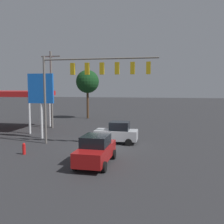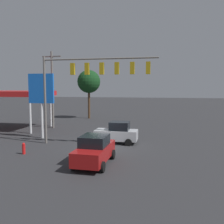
# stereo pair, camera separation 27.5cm
# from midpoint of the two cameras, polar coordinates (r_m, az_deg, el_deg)

# --- Properties ---
(ground_plane) EXTENTS (200.00, 200.00, 0.00)m
(ground_plane) POSITION_cam_midpoint_polar(r_m,az_deg,el_deg) (21.29, -1.36, -8.06)
(ground_plane) COLOR #2D2D30
(traffic_signal_assembly) EXTENTS (10.02, 0.43, 7.74)m
(traffic_signal_assembly) POSITION_cam_midpoint_polar(r_m,az_deg,el_deg) (21.48, -4.98, 8.41)
(traffic_signal_assembly) COLOR slate
(traffic_signal_assembly) RESTS_ON ground
(utility_pole) EXTENTS (2.40, 0.26, 9.36)m
(utility_pole) POSITION_cam_midpoint_polar(r_m,az_deg,el_deg) (31.58, -13.93, 5.36)
(utility_pole) COLOR slate
(utility_pole) RESTS_ON ground
(gas_station_canopy) EXTENTS (9.71, 6.38, 4.61)m
(gas_station_canopy) POSITION_cam_midpoint_polar(r_m,az_deg,el_deg) (32.81, -23.06, 3.84)
(gas_station_canopy) COLOR red
(gas_station_canopy) RESTS_ON ground
(price_sign) EXTENTS (2.59, 0.27, 6.37)m
(price_sign) POSITION_cam_midpoint_polar(r_m,az_deg,el_deg) (25.43, -16.27, 4.53)
(price_sign) COLOR silver
(price_sign) RESTS_ON ground
(hatchback_crossing) EXTENTS (3.82, 1.99, 1.97)m
(hatchback_crossing) POSITION_cam_midpoint_polar(r_m,az_deg,el_deg) (22.64, 0.82, -4.78)
(hatchback_crossing) COLOR silver
(hatchback_crossing) RESTS_ON ground
(sedan_far) EXTENTS (2.16, 4.45, 1.93)m
(sedan_far) POSITION_cam_midpoint_polar(r_m,az_deg,el_deg) (16.62, -4.21, -8.66)
(sedan_far) COLOR maroon
(sedan_far) RESTS_ON ground
(street_tree) EXTENTS (3.68, 3.68, 7.79)m
(street_tree) POSITION_cam_midpoint_polar(r_m,az_deg,el_deg) (40.40, -5.82, 6.88)
(street_tree) COLOR #4C331E
(street_tree) RESTS_ON ground
(fire_hydrant) EXTENTS (0.24, 0.24, 0.88)m
(fire_hydrant) POSITION_cam_midpoint_polar(r_m,az_deg,el_deg) (20.20, -19.84, -7.89)
(fire_hydrant) COLOR red
(fire_hydrant) RESTS_ON ground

